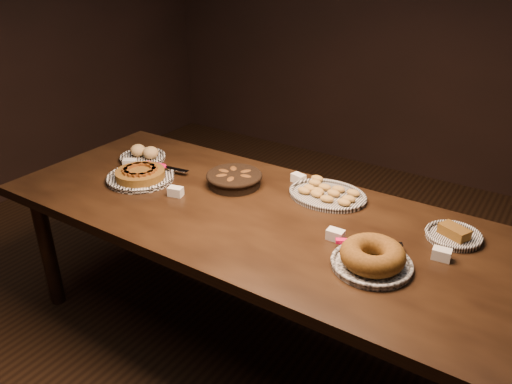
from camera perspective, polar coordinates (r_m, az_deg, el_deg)
The scene contains 9 objects.
ground at distance 2.74m, azimuth -0.66°, elevation -15.94°, with size 5.00×5.00×0.00m, color black.
buffet_table at distance 2.33m, azimuth -0.74°, elevation -3.60°, with size 2.40×1.00×0.75m.
apple_tart_plate at distance 2.64m, azimuth -13.05°, elevation 1.85°, with size 0.35×0.36×0.07m.
madeleine_platter at distance 2.42m, azimuth 8.14°, elevation -0.21°, with size 0.38×0.31×0.04m.
bundt_cake_plate at distance 1.94m, azimuth 13.13°, elevation -7.32°, with size 0.34×0.35×0.10m.
croissant_basket at distance 2.51m, azimuth -2.51°, elevation 1.61°, with size 0.29×0.29×0.07m.
bread_roll_plate at distance 2.89m, azimuth -12.75°, elevation 4.12°, with size 0.26×0.26×0.08m.
loaf_plate at distance 2.23m, azimuth 21.65°, elevation -4.56°, with size 0.23×0.23×0.05m.
tent_cards at distance 2.33m, azimuth 0.90°, elevation -0.92°, with size 1.74×0.52×0.04m.
Camera 1 is at (1.14, -1.67, 1.85)m, focal length 35.00 mm.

